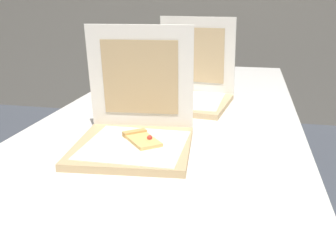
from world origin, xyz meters
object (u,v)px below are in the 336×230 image
(pizza_box_middle, at_px, (189,91))
(cup_white_far, at_px, (137,88))
(pizza_box_front, at_px, (135,130))
(cup_white_mid, at_px, (115,98))
(table, at_px, (173,127))

(pizza_box_middle, distance_m, cup_white_far, 0.28)
(pizza_box_middle, xyz_separation_m, cup_white_far, (-0.26, 0.10, -0.02))
(pizza_box_front, xyz_separation_m, pizza_box_middle, (0.08, 0.54, 0.00))
(pizza_box_middle, distance_m, cup_white_mid, 0.32)
(table, relative_size, pizza_box_front, 6.35)
(pizza_box_front, distance_m, pizza_box_middle, 0.54)
(table, distance_m, pizza_box_middle, 0.23)
(table, bearing_deg, pizza_box_middle, 81.41)
(table, distance_m, pizza_box_front, 0.35)
(cup_white_far, bearing_deg, pizza_box_middle, -20.03)
(table, xyz_separation_m, cup_white_mid, (-0.27, 0.09, 0.08))
(pizza_box_front, xyz_separation_m, cup_white_far, (-0.18, 0.63, -0.02))
(table, xyz_separation_m, pizza_box_front, (-0.05, -0.33, 0.10))
(pizza_box_front, height_order, cup_white_far, pizza_box_front)
(cup_white_mid, bearing_deg, pizza_box_middle, 20.98)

